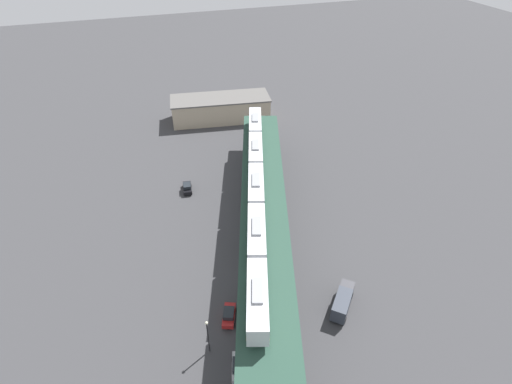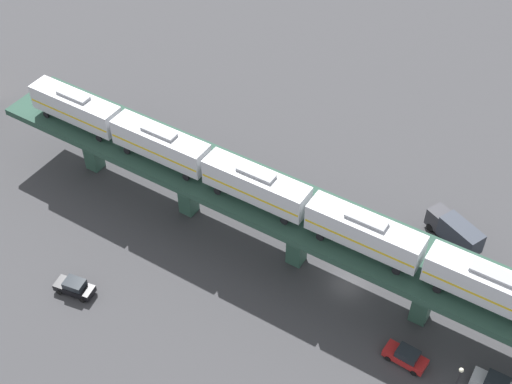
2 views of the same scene
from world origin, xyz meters
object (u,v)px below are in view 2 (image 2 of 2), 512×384
object	(u,v)px
street_car_black	(75,287)
delivery_truck	(455,231)
street_car_silver	(495,384)
subway_train	(256,185)
street_car_red	(406,357)

from	to	relation	value
street_car_black	delivery_truck	distance (m)	43.45
street_car_black	street_car_silver	size ratio (longest dim) A/B	0.97
subway_train	delivery_truck	bearing A→B (deg)	-71.25
subway_train	street_car_black	size ratio (longest dim) A/B	13.14
subway_train	street_car_silver	size ratio (longest dim) A/B	12.75
street_car_silver	delivery_truck	bearing A→B (deg)	14.82
subway_train	street_car_black	distance (m)	22.82
street_car_black	delivery_truck	bearing A→B (deg)	-65.61
subway_train	street_car_red	world-z (taller)	subway_train
subway_train	street_car_silver	xyz separation A→B (m)	(-11.33, -26.83, -9.83)
street_car_silver	delivery_truck	size ratio (longest dim) A/B	0.69
street_car_black	street_car_red	xyz separation A→B (m)	(0.13, -35.86, 0.00)
subway_train	street_car_black	world-z (taller)	subway_train
street_car_black	street_car_red	world-z (taller)	same
street_car_silver	delivery_truck	xyz separation A→B (m)	(18.76, 4.96, 0.82)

